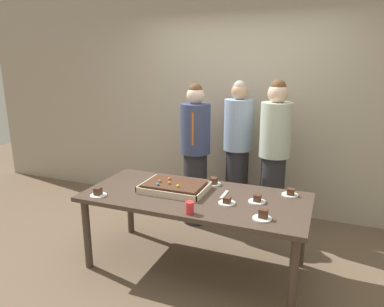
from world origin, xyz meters
The scene contains 15 objects.
ground_plane centered at (0.00, 0.00, 0.00)m, with size 12.00×12.00×0.00m, color brown.
interior_back_panel centered at (0.00, 1.60, 1.50)m, with size 8.00×0.12×3.00m, color #B2A893.
party_table centered at (0.00, 0.00, 0.66)m, with size 2.04×0.93×0.73m.
sheet_cake centered at (-0.22, 0.04, 0.77)m, with size 0.61×0.42×0.10m.
plated_slice_near_left centered at (0.81, 0.32, 0.75)m, with size 0.15×0.15×0.07m.
plated_slice_near_right centered at (-0.82, -0.33, 0.76)m, with size 0.15×0.15×0.07m.
plated_slice_far_left centered at (0.67, -0.27, 0.76)m, with size 0.15×0.15×0.08m.
plated_slice_far_right centered at (0.56, 0.05, 0.76)m, with size 0.15×0.15×0.07m.
plated_slice_center_front centered at (0.33, -0.08, 0.75)m, with size 0.15×0.15×0.06m.
plated_slice_center_back centered at (0.07, 0.34, 0.76)m, with size 0.15×0.15×0.07m.
drink_cup_nearest centered at (0.10, -0.38, 0.78)m, with size 0.07×0.07×0.10m, color red.
cake_server_utensil centered at (0.25, 0.11, 0.74)m, with size 0.03×0.20×0.01m, color silver.
person_serving_front centered at (0.54, 1.01, 0.91)m, with size 0.34×0.34×1.73m.
person_green_shirt_behind centered at (0.09, 1.18, 0.88)m, with size 0.34×0.34×1.70m.
person_striped_tie_right centered at (-0.35, 0.91, 0.87)m, with size 0.35×0.35×1.68m.
Camera 1 is at (1.10, -2.83, 1.94)m, focal length 33.22 mm.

